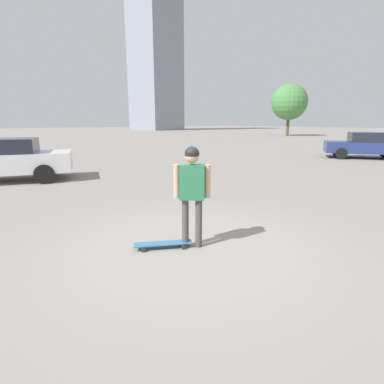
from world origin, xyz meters
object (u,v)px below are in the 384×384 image
person (192,185)px  car_parked_near (3,160)px  car_parked_far (365,145)px  skateboard (163,244)px

person → car_parked_near: (-1.55, 8.62, -0.30)m
car_parked_near → car_parked_far: (17.28, -5.13, -0.02)m
car_parked_far → person: bearing=69.5°
skateboard → car_parked_far: 16.48m
car_parked_near → car_parked_far: car_parked_near is taller
skateboard → car_parked_near: (-1.13, 8.37, 0.71)m
car_parked_near → car_parked_far: 18.03m
skateboard → car_parked_near: 8.48m
person → skateboard: (-0.42, 0.26, -1.01)m
person → car_parked_far: person is taller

